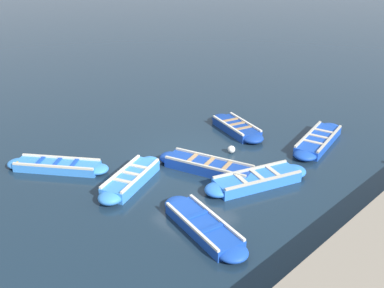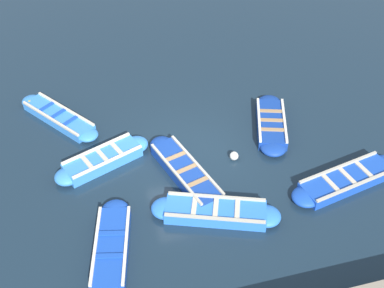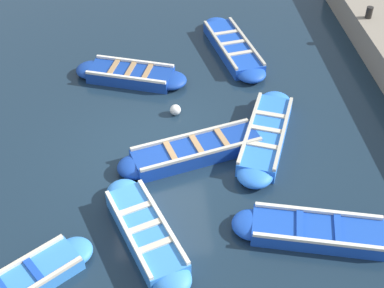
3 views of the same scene
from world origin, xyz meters
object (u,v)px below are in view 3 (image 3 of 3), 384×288
Objects in this scene: boat_stern_in at (318,232)px; boat_far_corner at (233,48)px; boat_inner_gap at (146,233)px; boat_centre at (197,150)px; boat_near_quay at (266,135)px; bollard_mid_north at (369,12)px; boat_outer_right at (131,75)px; buoy_orange_near at (175,110)px.

boat_far_corner reaches higher than boat_stern_in.
boat_inner_gap reaches higher than boat_centre.
boat_stern_in is (0.48, -3.06, -0.03)m from boat_near_quay.
bollard_mid_north is at bearing 40.89° from boat_centre.
bollard_mid_north reaches higher than boat_centre.
boat_outer_right is at bearing -158.13° from boat_far_corner.
buoy_orange_near is at bearing 103.48° from boat_centre.
bollard_mid_north is (7.26, 1.54, 0.84)m from boat_outer_right.
boat_centre is at bearing -139.11° from bollard_mid_north.
bollard_mid_north is at bearing 11.95° from boat_outer_right.
boat_inner_gap is (-3.46, 0.24, 0.04)m from boat_stern_in.
boat_near_quay is at bearing -30.56° from buoy_orange_near.
boat_near_quay is 2.48m from buoy_orange_near.
boat_inner_gap reaches higher than boat_outer_right.
buoy_orange_near is (-2.14, 1.26, -0.04)m from boat_near_quay.
boat_outer_right is 1.01× the size of boat_inner_gap.
bollard_mid_north reaches higher than boat_far_corner.
boat_centre is at bearing 62.56° from boat_inner_gap.
boat_far_corner is (2.77, 7.04, -0.02)m from boat_inner_gap.
boat_stern_in is 0.91× the size of boat_centre.
boat_near_quay is 13.24× the size of buoy_orange_near.
boat_inner_gap is 2.71m from boat_centre.
boat_outer_right is 0.89× the size of boat_near_quay.
boat_inner_gap reaches higher than boat_near_quay.
boat_near_quay is 4.11m from boat_inner_gap.
boat_far_corner is 11.30× the size of bollard_mid_north.
bollard_mid_north is (3.48, 7.57, 0.85)m from boat_stern_in.
boat_inner_gap reaches higher than buoy_orange_near.
boat_far_corner is (-0.69, 7.28, 0.01)m from boat_stern_in.
boat_stern_in is at bearing -58.84° from buoy_orange_near.
boat_inner_gap reaches higher than boat_stern_in.
boat_stern_in is 12.56× the size of buoy_orange_near.
boat_far_corner is at bearing 71.78° from boat_centre.
buoy_orange_near is (1.16, -1.71, -0.03)m from boat_outer_right.
boat_inner_gap is 0.84× the size of boat_centre.
buoy_orange_near is (-6.10, -3.25, -0.86)m from bollard_mid_north.
boat_outer_right reaches higher than boat_far_corner.
boat_outer_right is at bearing 114.73° from boat_centre.
boat_inner_gap is 10.13m from bollard_mid_north.
bollard_mid_north is at bearing 28.04° from buoy_orange_near.
boat_near_quay is 10.79× the size of bollard_mid_north.
buoy_orange_near is at bearing 149.44° from boat_near_quay.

